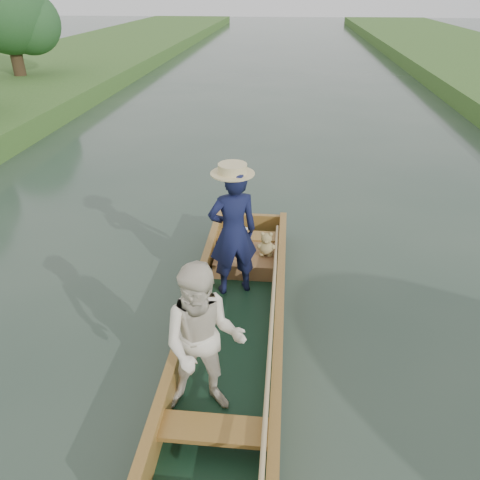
{
  "coord_description": "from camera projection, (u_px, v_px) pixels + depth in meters",
  "views": [
    {
      "loc": [
        0.49,
        -4.29,
        3.65
      ],
      "look_at": [
        0.0,
        0.6,
        0.95
      ],
      "focal_mm": 35.0,
      "sensor_mm": 36.0,
      "label": 1
    }
  ],
  "objects": [
    {
      "name": "ground",
      "position": [
        235.0,
        334.0,
        5.54
      ],
      "size": [
        120.0,
        120.0,
        0.0
      ],
      "primitive_type": "plane",
      "color": "#283D30",
      "rests_on": "ground"
    },
    {
      "name": "punt",
      "position": [
        228.0,
        299.0,
        5.21
      ],
      "size": [
        1.12,
        5.0,
        1.81
      ],
      "color": "black",
      "rests_on": "ground"
    }
  ]
}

